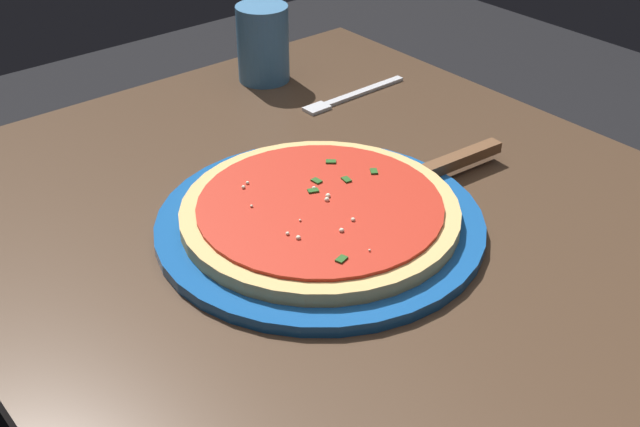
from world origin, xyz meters
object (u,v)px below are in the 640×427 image
(pizza, at_px, (320,211))
(pizza_server, at_px, (435,170))
(fork, at_px, (350,96))
(cup_tall_drink, at_px, (263,43))
(serving_plate, at_px, (320,224))

(pizza, distance_m, pizza_server, 0.17)
(pizza, xyz_separation_m, fork, (0.24, -0.25, -0.02))
(pizza_server, bearing_deg, fork, -18.41)
(fork, bearing_deg, pizza_server, 161.59)
(pizza, relative_size, cup_tall_drink, 2.65)
(cup_tall_drink, bearing_deg, pizza_server, 176.01)
(cup_tall_drink, bearing_deg, pizza, 152.33)
(serving_plate, xyz_separation_m, cup_tall_drink, (0.37, -0.20, 0.05))
(cup_tall_drink, distance_m, fork, 0.16)
(serving_plate, distance_m, fork, 0.35)
(serving_plate, distance_m, cup_tall_drink, 0.43)
(pizza_server, height_order, cup_tall_drink, cup_tall_drink)
(serving_plate, relative_size, pizza_server, 1.64)
(pizza_server, bearing_deg, serving_plate, 86.11)
(serving_plate, bearing_deg, cup_tall_drink, -27.67)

